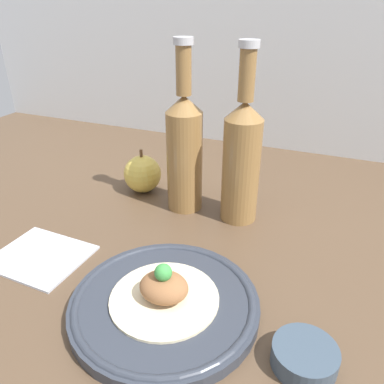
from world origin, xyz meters
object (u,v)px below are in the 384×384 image
object	(u,v)px
plated_food	(164,291)
dipping_bowl	(304,356)
plate	(165,303)
apple	(143,174)
cider_bottle_right	(242,158)
cider_bottle_left	(184,149)

from	to	relation	value
plated_food	dipping_bowl	xyz separation A→B (cm)	(18.34, -1.65, -1.94)
plate	dipping_bowl	xyz separation A→B (cm)	(18.34, -1.65, 0.21)
plated_food	apple	xyz separation A→B (cm)	(-19.44, 29.33, 0.71)
plate	cider_bottle_right	xyz separation A→B (cm)	(2.42, 26.59, 11.04)
dipping_bowl	cider_bottle_left	bearing A→B (deg)	133.55
plate	cider_bottle_right	size ratio (longest dim) A/B	0.80
plate	cider_bottle_right	distance (cm)	28.89
plated_food	cider_bottle_left	xyz separation A→B (cm)	(-8.51, 26.59, 8.89)
cider_bottle_right	dipping_bowl	bearing A→B (deg)	-60.59
dipping_bowl	apple	bearing A→B (deg)	140.64
plate	cider_bottle_right	bearing A→B (deg)	84.80
plate	cider_bottle_left	bearing A→B (deg)	107.75
cider_bottle_right	apple	size ratio (longest dim) A/B	3.35
cider_bottle_left	plated_food	bearing A→B (deg)	-72.25
plated_food	apple	world-z (taller)	apple
plate	cider_bottle_left	world-z (taller)	cider_bottle_left
cider_bottle_left	cider_bottle_right	bearing A→B (deg)	0.00
cider_bottle_right	apple	world-z (taller)	cider_bottle_right
plated_food	cider_bottle_right	size ratio (longest dim) A/B	0.46
cider_bottle_right	apple	bearing A→B (deg)	172.84
apple	dipping_bowl	size ratio (longest dim) A/B	1.26
plated_food	cider_bottle_left	distance (cm)	29.30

